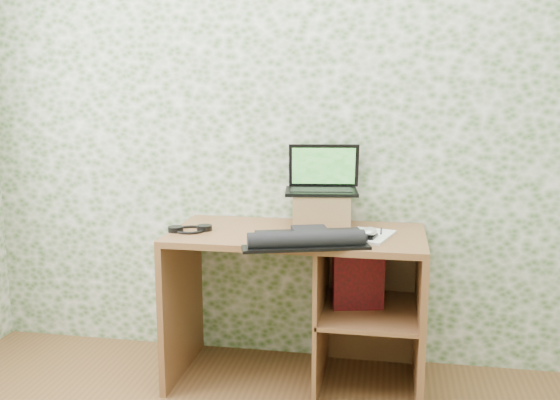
% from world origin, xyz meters
% --- Properties ---
extents(wall_back, '(3.50, 0.00, 3.50)m').
position_xyz_m(wall_back, '(0.00, 1.75, 1.30)').
color(wall_back, silver).
rests_on(wall_back, ground).
extents(desk, '(1.20, 0.60, 0.75)m').
position_xyz_m(desk, '(0.08, 1.47, 0.48)').
color(desk, brown).
rests_on(desk, floor).
extents(riser, '(0.30, 0.27, 0.17)m').
position_xyz_m(riser, '(0.10, 1.58, 0.83)').
color(riser, olive).
rests_on(riser, desk).
extents(laptop, '(0.38, 0.29, 0.23)m').
position_xyz_m(laptop, '(0.10, 1.62, 0.97)').
color(laptop, black).
rests_on(laptop, riser).
extents(keyboard, '(0.55, 0.42, 0.08)m').
position_xyz_m(keyboard, '(0.08, 1.22, 0.78)').
color(keyboard, black).
rests_on(keyboard, desk).
extents(headphones, '(0.20, 0.19, 0.03)m').
position_xyz_m(headphones, '(-0.51, 1.37, 0.76)').
color(headphones, black).
rests_on(headphones, desk).
extents(notepad, '(0.26, 0.31, 0.01)m').
position_xyz_m(notepad, '(0.34, 1.40, 0.76)').
color(notepad, white).
rests_on(notepad, desk).
extents(mouse, '(0.08, 0.11, 0.03)m').
position_xyz_m(mouse, '(0.35, 1.34, 0.78)').
color(mouse, silver).
rests_on(mouse, notepad).
extents(pen, '(0.01, 0.12, 0.01)m').
position_xyz_m(pen, '(0.39, 1.46, 0.77)').
color(pen, black).
rests_on(pen, notepad).
extents(red_box, '(0.25, 0.13, 0.29)m').
position_xyz_m(red_box, '(0.29, 1.44, 0.53)').
color(red_box, maroon).
rests_on(red_box, desk).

